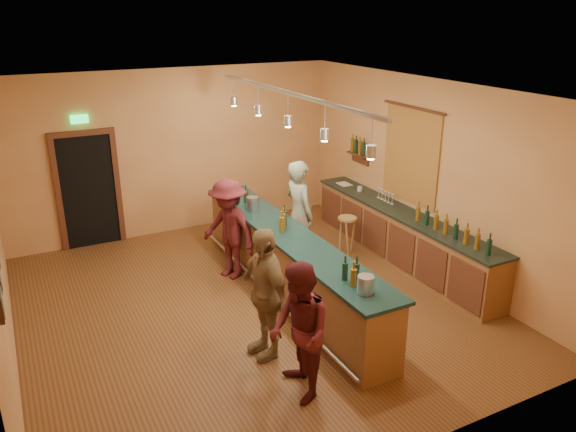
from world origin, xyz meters
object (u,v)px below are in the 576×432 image
customer_b (265,293)px  bar_stool (347,225)px  bartender (299,214)px  customer_c (229,229)px  tasting_bar (288,260)px  customer_a (299,333)px  back_counter (401,236)px

customer_b → bar_stool: 3.46m
bartender → customer_b: bartender is taller
bartender → customer_c: 1.25m
bar_stool → tasting_bar: bearing=-151.2°
customer_a → customer_b: (0.01, 0.94, 0.05)m
tasting_bar → customer_a: size_ratio=3.07×
bartender → customer_b: (-1.67, -2.17, -0.06)m
back_counter → customer_a: size_ratio=2.74×
bartender → bar_stool: bearing=-92.9°
tasting_bar → bartender: size_ratio=2.72×
customer_a → customer_b: customer_b is taller
tasting_bar → customer_a: bearing=-114.3°
back_counter → bar_stool: back_counter is taller
bar_stool → bartender: bearing=-179.4°
customer_c → bar_stool: customer_c is taller
bar_stool → back_counter: bearing=-49.1°
bartender → customer_a: (-1.69, -3.11, -0.11)m
back_counter → customer_b: size_ratio=2.59×
back_counter → customer_c: 3.02m
customer_b → customer_c: 2.34m
tasting_bar → customer_a: (-0.99, -2.20, 0.22)m
bartender → bar_stool: bartender is taller
tasting_bar → bar_stool: size_ratio=7.25×
tasting_bar → customer_b: (-0.98, -1.26, 0.27)m
bartender → bar_stool: 1.06m
customer_b → back_counter: bearing=109.5°
tasting_bar → customer_a: 2.42m
bartender → customer_b: size_ratio=1.07×
customer_a → tasting_bar: bearing=165.3°
bartender → customer_a: bartender is taller
tasting_bar → bartender: bearing=52.8°
customer_c → back_counter: bearing=50.3°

